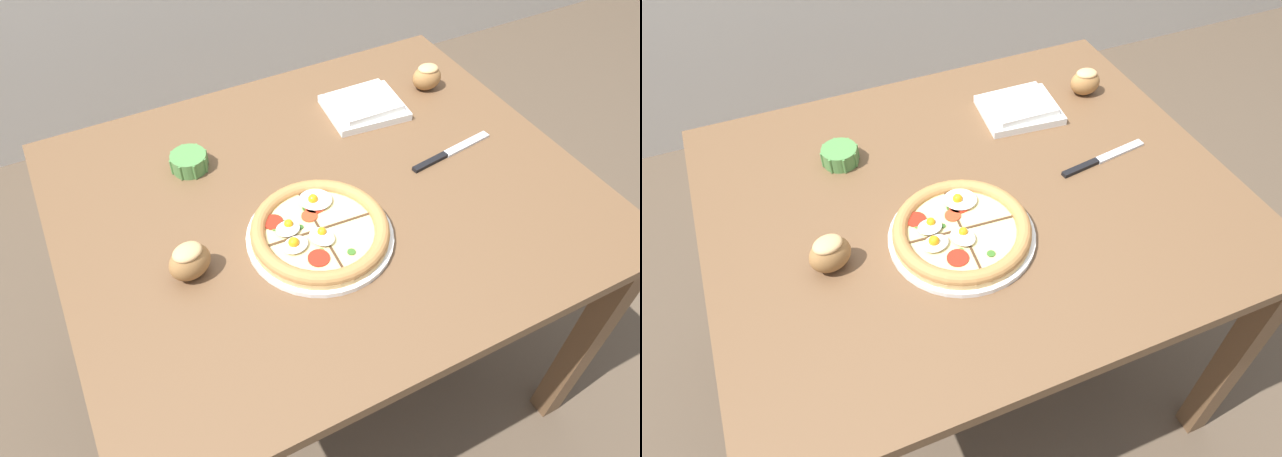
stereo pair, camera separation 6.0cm
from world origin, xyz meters
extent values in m
plane|color=brown|center=(0.00, 0.00, 0.00)|extent=(12.00, 12.00, 0.00)
cube|color=brown|center=(0.00, 0.00, 0.75)|extent=(1.17, 0.97, 0.03)
cube|color=brown|center=(0.54, -0.44, 0.37)|extent=(0.06, 0.06, 0.74)
cube|color=brown|center=(-0.54, 0.44, 0.37)|extent=(0.06, 0.06, 0.74)
cube|color=brown|center=(0.54, 0.44, 0.37)|extent=(0.06, 0.06, 0.74)
cylinder|color=white|center=(-0.07, -0.12, 0.77)|extent=(0.31, 0.31, 0.01)
cylinder|color=tan|center=(-0.07, -0.12, 0.78)|extent=(0.29, 0.29, 0.01)
cylinder|color=#E0CC84|center=(-0.07, -0.12, 0.79)|extent=(0.24, 0.24, 0.00)
torus|color=#B27A42|center=(-0.07, -0.12, 0.79)|extent=(0.29, 0.29, 0.03)
cube|color=#472D19|center=(-0.13, -0.11, 0.79)|extent=(0.12, 0.01, 0.00)
cube|color=#472D19|center=(-0.08, -0.18, 0.79)|extent=(0.01, 0.12, 0.00)
cube|color=#472D19|center=(-0.01, -0.12, 0.79)|extent=(0.12, 0.01, 0.00)
cube|color=#472D19|center=(-0.07, -0.06, 0.79)|extent=(0.01, 0.12, 0.00)
cylinder|color=red|center=(-0.08, -0.07, 0.79)|extent=(0.03, 0.03, 0.00)
cylinder|color=red|center=(-0.11, -0.19, 0.79)|extent=(0.04, 0.04, 0.00)
cylinder|color=red|center=(-0.15, -0.06, 0.79)|extent=(0.04, 0.04, 0.00)
cylinder|color=red|center=(-0.05, -0.05, 0.79)|extent=(0.05, 0.05, 0.00)
ellipsoid|color=white|center=(-0.13, -0.09, 0.80)|extent=(0.05, 0.05, 0.01)
sphere|color=orange|center=(-0.13, -0.09, 0.81)|extent=(0.02, 0.02, 0.02)
ellipsoid|color=white|center=(-0.14, -0.14, 0.80)|extent=(0.06, 0.06, 0.01)
sphere|color=orange|center=(-0.14, -0.14, 0.81)|extent=(0.02, 0.02, 0.02)
ellipsoid|color=white|center=(-0.05, -0.04, 0.80)|extent=(0.09, 0.09, 0.01)
sphere|color=orange|center=(-0.05, -0.04, 0.81)|extent=(0.02, 0.02, 0.02)
ellipsoid|color=white|center=(-0.08, -0.14, 0.80)|extent=(0.06, 0.07, 0.01)
sphere|color=orange|center=(-0.08, -0.14, 0.81)|extent=(0.02, 0.02, 0.02)
cylinder|color=#2D5B1E|center=(-0.11, -0.09, 0.79)|extent=(0.01, 0.01, 0.00)
cylinder|color=#2D5B1E|center=(-0.14, -0.07, 0.79)|extent=(0.02, 0.02, 0.00)
cylinder|color=#386B23|center=(-0.05, -0.20, 0.79)|extent=(0.02, 0.02, 0.00)
cylinder|color=#477A2D|center=(-0.10, -0.17, 0.79)|extent=(0.01, 0.01, 0.00)
cylinder|color=#2D5B1E|center=(-0.07, -0.05, 0.79)|extent=(0.02, 0.02, 0.00)
cylinder|color=#477A2D|center=(-0.16, -0.07, 0.79)|extent=(0.01, 0.01, 0.00)
cylinder|color=#386B23|center=(-0.08, -0.12, 0.79)|extent=(0.02, 0.02, 0.00)
cylinder|color=#4C8442|center=(-0.24, 0.22, 0.79)|extent=(0.08, 0.08, 0.04)
cylinder|color=gold|center=(-0.24, 0.22, 0.79)|extent=(0.07, 0.07, 0.02)
cylinder|color=#4C8442|center=(-0.20, 0.22, 0.79)|extent=(0.01, 0.01, 0.04)
cylinder|color=#4C8442|center=(-0.22, 0.25, 0.79)|extent=(0.01, 0.01, 0.04)
cylinder|color=#4C8442|center=(-0.24, 0.26, 0.79)|extent=(0.01, 0.01, 0.04)
cylinder|color=#4C8442|center=(-0.27, 0.25, 0.79)|extent=(0.01, 0.01, 0.04)
cylinder|color=#4C8442|center=(-0.29, 0.22, 0.79)|extent=(0.01, 0.01, 0.04)
cylinder|color=#4C8442|center=(-0.27, 0.19, 0.79)|extent=(0.01, 0.01, 0.04)
cylinder|color=#4C8442|center=(-0.24, 0.17, 0.79)|extent=(0.01, 0.01, 0.04)
cylinder|color=#4C8442|center=(-0.22, 0.19, 0.79)|extent=(0.01, 0.01, 0.04)
cube|color=silver|center=(0.23, 0.23, 0.78)|extent=(0.21, 0.18, 0.02)
cube|color=silver|center=(0.23, 0.23, 0.79)|extent=(0.16, 0.14, 0.02)
ellipsoid|color=#A3703D|center=(0.43, 0.24, 0.80)|extent=(0.09, 0.07, 0.07)
ellipsoid|color=tan|center=(0.43, 0.24, 0.83)|extent=(0.06, 0.05, 0.02)
ellipsoid|color=olive|center=(-0.34, -0.09, 0.80)|extent=(0.10, 0.08, 0.07)
ellipsoid|color=tan|center=(-0.34, -0.09, 0.83)|extent=(0.07, 0.06, 0.02)
cube|color=silver|center=(0.38, -0.01, 0.77)|extent=(0.14, 0.04, 0.01)
cube|color=black|center=(0.26, -0.03, 0.77)|extent=(0.10, 0.03, 0.01)
camera|label=1|loc=(-0.43, -0.82, 1.66)|focal=32.00mm
camera|label=2|loc=(-0.38, -0.84, 1.66)|focal=32.00mm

